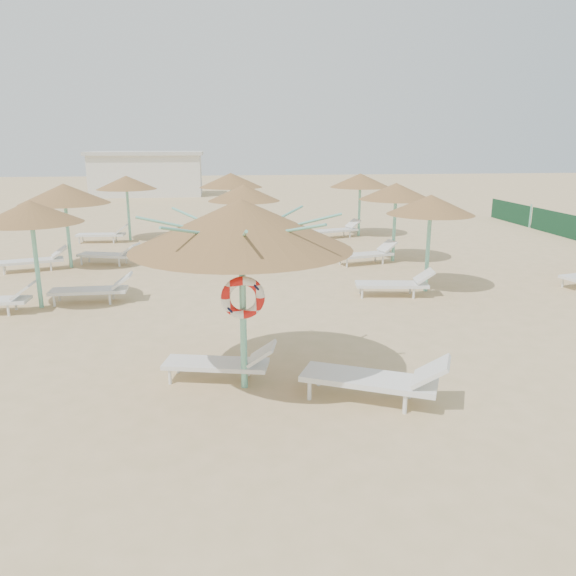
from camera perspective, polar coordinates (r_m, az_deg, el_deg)
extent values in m
plane|color=tan|center=(9.88, -2.02, -9.29)|extent=(120.00, 120.00, 0.00)
cylinder|color=#74C9B0|center=(9.15, -4.59, -2.47)|extent=(0.11, 0.11, 2.64)
cone|color=olive|center=(8.84, -4.78, 6.48)|extent=(3.52, 3.52, 0.79)
cylinder|color=#74C9B0|center=(8.88, -4.74, 4.76)|extent=(0.20, 0.20, 0.12)
cylinder|color=#74C9B0|center=(8.91, 0.46, 6.33)|extent=(1.59, 0.04, 0.40)
cylinder|color=#74C9B0|center=(9.45, -1.43, 6.80)|extent=(1.15, 1.15, 0.40)
cylinder|color=#74C9B0|center=(9.64, -4.98, 6.92)|extent=(0.04, 1.59, 0.40)
cylinder|color=#74C9B0|center=(9.41, -8.43, 6.61)|extent=(1.15, 1.15, 0.40)
cylinder|color=#74C9B0|center=(8.85, -10.05, 6.04)|extent=(1.59, 0.04, 0.40)
cylinder|color=#74C9B0|center=(8.27, -8.58, 5.51)|extent=(1.15, 1.15, 0.40)
cylinder|color=#74C9B0|center=(8.04, -4.53, 5.37)|extent=(0.04, 1.59, 0.40)
cylinder|color=#74C9B0|center=(8.32, -0.64, 5.73)|extent=(1.15, 1.15, 0.40)
torus|color=red|center=(8.98, -4.60, -0.98)|extent=(0.71, 0.15, 0.71)
cylinder|color=silver|center=(9.87, -11.91, -8.81)|extent=(0.06, 0.06, 0.26)
cylinder|color=silver|center=(10.28, -11.13, -7.79)|extent=(0.06, 0.06, 0.26)
cylinder|color=silver|center=(9.57, -4.55, -9.28)|extent=(0.06, 0.06, 0.26)
cylinder|color=silver|center=(10.00, -4.07, -8.19)|extent=(0.06, 0.06, 0.26)
cube|color=silver|center=(9.82, -7.32, -7.65)|extent=(1.87, 0.96, 0.08)
cube|color=silver|center=(9.59, -2.67, -6.64)|extent=(0.57, 0.65, 0.34)
cylinder|color=silver|center=(9.11, 2.19, -10.37)|extent=(0.07, 0.07, 0.31)
cylinder|color=silver|center=(9.60, 3.14, -9.02)|extent=(0.07, 0.07, 0.31)
cylinder|color=silver|center=(8.86, 11.80, -11.47)|extent=(0.07, 0.07, 0.31)
cylinder|color=silver|center=(9.36, 12.22, -10.00)|extent=(0.07, 0.07, 0.31)
cube|color=silver|center=(9.10, 8.19, -9.17)|extent=(2.21, 1.54, 0.09)
cube|color=silver|center=(8.90, 14.34, -8.18)|extent=(0.78, 0.84, 0.41)
cylinder|color=#74C9B0|center=(15.01, -24.19, 2.40)|extent=(0.11, 0.11, 2.30)
cone|color=olive|center=(14.82, -24.69, 7.05)|extent=(2.41, 2.41, 0.54)
cylinder|color=#74C9B0|center=(14.85, -24.60, 6.17)|extent=(0.20, 0.20, 0.12)
cylinder|color=silver|center=(14.81, -26.54, -2.05)|extent=(0.06, 0.06, 0.28)
cylinder|color=silver|center=(15.26, -25.92, -1.52)|extent=(0.06, 0.06, 0.28)
cube|color=silver|center=(14.83, -25.32, -0.20)|extent=(0.49, 0.60, 0.36)
cylinder|color=silver|center=(15.19, -22.66, -1.24)|extent=(0.06, 0.06, 0.28)
cylinder|color=silver|center=(15.66, -22.21, -0.74)|extent=(0.06, 0.06, 0.28)
cylinder|color=silver|center=(14.89, -17.65, -1.09)|extent=(0.06, 0.06, 0.28)
cylinder|color=silver|center=(15.36, -17.34, -0.58)|extent=(0.06, 0.06, 0.28)
cube|color=silver|center=(15.19, -19.58, -0.24)|extent=(1.91, 0.64, 0.08)
cube|color=silver|center=(14.97, -16.48, 0.75)|extent=(0.49, 0.60, 0.36)
cylinder|color=#74C9B0|center=(19.56, -21.45, 5.27)|extent=(0.11, 0.11, 2.30)
cone|color=olive|center=(19.41, -21.79, 8.89)|extent=(2.82, 2.82, 0.63)
cylinder|color=#74C9B0|center=(19.44, -21.72, 8.18)|extent=(0.20, 0.20, 0.12)
cylinder|color=silver|center=(19.44, -26.90, 1.60)|extent=(0.06, 0.06, 0.28)
cylinder|color=silver|center=(19.93, -26.84, 1.90)|extent=(0.06, 0.06, 0.28)
cylinder|color=silver|center=(19.41, -22.94, 2.02)|extent=(0.06, 0.06, 0.28)
cylinder|color=silver|center=(19.90, -22.98, 2.30)|extent=(0.06, 0.06, 0.28)
cube|color=silver|center=(19.62, -24.61, 2.51)|extent=(2.00, 1.15, 0.08)
cube|color=silver|center=(19.58, -22.21, 3.45)|extent=(0.64, 0.72, 0.36)
cylinder|color=silver|center=(19.95, -20.25, 2.59)|extent=(0.06, 0.06, 0.28)
cylinder|color=silver|center=(20.37, -19.56, 2.89)|extent=(0.06, 0.06, 0.28)
cylinder|color=silver|center=(19.31, -16.77, 2.50)|extent=(0.06, 0.06, 0.28)
cylinder|color=silver|center=(19.75, -16.13, 2.81)|extent=(0.06, 0.06, 0.28)
cube|color=silver|center=(19.74, -17.92, 3.21)|extent=(2.00, 1.15, 0.08)
cube|color=silver|center=(19.32, -15.74, 3.86)|extent=(0.64, 0.72, 0.36)
cylinder|color=#74C9B0|center=(24.24, -15.90, 7.37)|extent=(0.11, 0.11, 2.30)
cone|color=olive|center=(24.12, -16.11, 10.27)|extent=(2.42, 2.42, 0.55)
cylinder|color=#74C9B0|center=(24.14, -16.07, 9.72)|extent=(0.20, 0.20, 0.12)
cylinder|color=silver|center=(24.14, -20.44, 4.55)|extent=(0.06, 0.06, 0.28)
cylinder|color=silver|center=(24.62, -20.13, 4.76)|extent=(0.06, 0.06, 0.28)
cylinder|color=silver|center=(23.81, -17.30, 4.68)|extent=(0.06, 0.06, 0.28)
cylinder|color=silver|center=(24.30, -17.06, 4.89)|extent=(0.06, 0.06, 0.28)
cube|color=silver|center=(24.15, -18.49, 5.16)|extent=(1.92, 0.70, 0.08)
cube|color=silver|center=(23.93, -16.55, 5.81)|extent=(0.51, 0.62, 0.36)
cylinder|color=#74C9B0|center=(18.78, -4.43, 5.89)|extent=(0.11, 0.11, 2.30)
cone|color=olive|center=(18.63, -4.50, 9.63)|extent=(2.36, 2.36, 0.53)
cylinder|color=#74C9B0|center=(18.65, -4.49, 8.93)|extent=(0.20, 0.20, 0.12)
cylinder|color=silver|center=(18.10, -9.87, 2.13)|extent=(0.06, 0.06, 0.28)
cylinder|color=silver|center=(18.57, -10.29, 2.43)|extent=(0.06, 0.06, 0.28)
cylinder|color=silver|center=(18.49, -5.84, 2.54)|extent=(0.06, 0.06, 0.28)
cylinder|color=silver|center=(18.95, -6.35, 2.82)|extent=(0.06, 0.06, 0.28)
cube|color=silver|center=(18.51, -7.72, 3.07)|extent=(2.00, 1.18, 0.08)
cube|color=silver|center=(18.74, -5.27, 4.02)|extent=(0.65, 0.72, 0.36)
cylinder|color=#74C9B0|center=(24.71, -5.75, 7.98)|extent=(0.11, 0.11, 2.30)
cone|color=olive|center=(24.60, -5.83, 10.86)|extent=(2.70, 2.70, 0.61)
cylinder|color=#74C9B0|center=(24.61, -5.81, 10.30)|extent=(0.20, 0.20, 0.12)
cylinder|color=silver|center=(24.38, -10.22, 5.34)|extent=(0.06, 0.06, 0.28)
cylinder|color=silver|center=(24.86, -9.96, 5.53)|extent=(0.06, 0.06, 0.28)
cylinder|color=silver|center=(24.11, -7.08, 5.35)|extent=(0.06, 0.06, 0.28)
cylinder|color=silver|center=(24.59, -6.88, 5.54)|extent=(0.06, 0.06, 0.28)
cube|color=silver|center=(24.42, -8.27, 5.86)|extent=(1.98, 0.94, 0.08)
cube|color=silver|center=(24.24, -6.31, 6.43)|extent=(0.58, 0.68, 0.36)
cylinder|color=silver|center=(24.77, -4.86, 5.66)|extent=(0.06, 0.06, 0.28)
cylinder|color=silver|center=(25.25, -5.11, 5.83)|extent=(0.06, 0.06, 0.28)
cylinder|color=silver|center=(25.09, -1.83, 5.82)|extent=(0.06, 0.06, 0.28)
cylinder|color=silver|center=(25.57, -2.13, 5.99)|extent=(0.06, 0.06, 0.28)
cube|color=silver|center=(25.17, -3.20, 6.25)|extent=(1.98, 0.94, 0.08)
cube|color=silver|center=(25.35, -1.34, 6.88)|extent=(0.58, 0.68, 0.36)
cylinder|color=#74C9B0|center=(15.72, 14.02, 3.77)|extent=(0.11, 0.11, 2.30)
cone|color=olive|center=(15.54, 14.30, 8.22)|extent=(2.33, 2.33, 0.52)
cylinder|color=#74C9B0|center=(15.57, 14.25, 7.38)|extent=(0.20, 0.20, 0.12)
cylinder|color=silver|center=(14.86, 7.54, -0.53)|extent=(0.06, 0.06, 0.28)
cylinder|color=silver|center=(15.34, 7.35, -0.04)|extent=(0.06, 0.06, 0.28)
cylinder|color=silver|center=(15.07, 12.65, -0.56)|extent=(0.06, 0.06, 0.28)
cylinder|color=silver|center=(15.54, 12.31, -0.07)|extent=(0.06, 0.06, 0.28)
cube|color=silver|center=(15.16, 10.47, 0.36)|extent=(1.97, 0.89, 0.08)
cube|color=silver|center=(15.27, 13.67, 1.21)|extent=(0.57, 0.66, 0.36)
cylinder|color=#74C9B0|center=(19.55, 10.74, 6.03)|extent=(0.11, 0.11, 2.30)
cone|color=olive|center=(19.41, 10.92, 9.63)|extent=(2.47, 2.47, 0.56)
cylinder|color=#74C9B0|center=(19.43, 10.88, 8.94)|extent=(0.20, 0.20, 0.12)
cylinder|color=silver|center=(18.46, 6.00, 2.51)|extent=(0.06, 0.06, 0.28)
cylinder|color=silver|center=(18.89, 5.31, 2.81)|extent=(0.06, 0.06, 0.28)
cylinder|color=silver|center=(19.10, 9.61, 2.80)|extent=(0.06, 0.06, 0.28)
cylinder|color=silver|center=(19.52, 8.86, 3.09)|extent=(0.06, 0.06, 0.28)
cube|color=silver|center=(19.01, 7.82, 3.37)|extent=(1.99, 1.07, 0.08)
cube|color=silver|center=(19.39, 10.05, 4.22)|extent=(0.62, 0.70, 0.36)
cylinder|color=#74C9B0|center=(24.67, 7.26, 7.93)|extent=(0.11, 0.11, 2.30)
cone|color=olive|center=(24.56, 7.35, 10.80)|extent=(2.60, 2.60, 0.58)
cylinder|color=#74C9B0|center=(24.58, 7.34, 10.24)|extent=(0.20, 0.20, 0.12)
cylinder|color=silver|center=(23.57, 3.50, 5.22)|extent=(0.06, 0.06, 0.28)
cylinder|color=silver|center=(24.00, 2.92, 5.41)|extent=(0.06, 0.06, 0.28)
cylinder|color=silver|center=(24.25, 6.30, 5.43)|extent=(0.06, 0.06, 0.28)
cylinder|color=silver|center=(24.67, 5.69, 5.61)|extent=(0.06, 0.06, 0.28)
cube|color=silver|center=(24.15, 4.88, 5.86)|extent=(2.00, 1.19, 0.08)
cube|color=silver|center=(24.55, 6.62, 6.53)|extent=(0.65, 0.72, 0.36)
cylinder|color=silver|center=(17.66, 26.14, 0.51)|extent=(0.06, 0.06, 0.28)
cube|color=silver|center=(44.37, -14.10, 11.04)|extent=(8.00, 4.00, 3.00)
cube|color=beige|center=(44.31, -14.24, 13.13)|extent=(8.40, 4.40, 0.25)
cube|color=#184924|center=(27.55, 25.56, 5.95)|extent=(0.08, 3.80, 1.00)
cube|color=#184924|center=(30.97, 21.64, 7.17)|extent=(0.08, 3.80, 1.00)
cylinder|color=#74C9B0|center=(29.32, 23.40, 6.73)|extent=(0.08, 0.08, 1.10)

